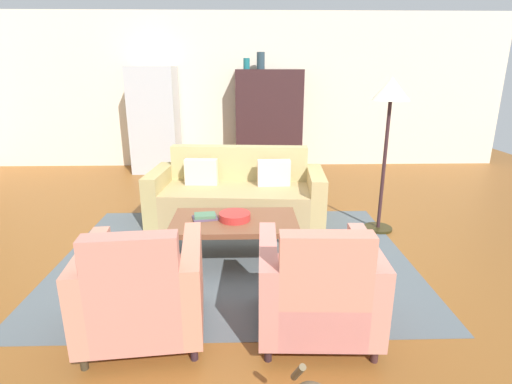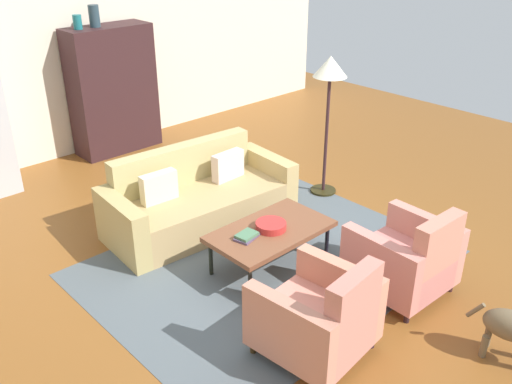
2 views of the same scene
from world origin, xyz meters
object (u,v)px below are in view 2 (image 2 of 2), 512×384
object	(u,v)px
floor_lamp	(330,80)
cabinet	(113,90)
coffee_table	(271,232)
armchair_right	(408,261)
fruit_bowl	(271,226)
book_stack	(247,236)
armchair_left	(321,319)
vase_tall	(77,22)
couch	(197,200)
vase_round	(94,16)

from	to	relation	value
floor_lamp	cabinet	bearing A→B (deg)	110.05
coffee_table	armchair_right	xyz separation A→B (m)	(0.60, -1.17, -0.04)
fruit_bowl	coffee_table	bearing A→B (deg)	180.00
coffee_table	cabinet	size ratio (longest dim) A/B	0.67
book_stack	cabinet	distance (m)	3.87
armchair_left	vase_tall	world-z (taller)	vase_tall
armchair_left	book_stack	xyz separation A→B (m)	(0.31, 1.20, 0.10)
couch	armchair_left	distance (m)	2.43
armchair_left	floor_lamp	xyz separation A→B (m)	(2.25, 1.89, 1.10)
coffee_table	armchair_left	size ratio (longest dim) A/B	1.36
armchair_left	vase_tall	bearing A→B (deg)	75.92
vase_round	fruit_bowl	bearing A→B (deg)	-95.83
couch	vase_round	bearing A→B (deg)	-93.82
floor_lamp	armchair_left	bearing A→B (deg)	-139.94
armchair_left	vase_tall	distance (m)	5.24
coffee_table	vase_tall	bearing A→B (deg)	87.88
book_stack	vase_round	xyz separation A→B (m)	(0.67, 3.75, 1.50)
armchair_left	cabinet	size ratio (longest dim) A/B	0.49
floor_lamp	couch	bearing A→B (deg)	164.45
coffee_table	floor_lamp	world-z (taller)	floor_lamp
book_stack	vase_tall	bearing A→B (deg)	83.57
armchair_right	vase_round	distance (m)	5.21
couch	coffee_table	world-z (taller)	couch
couch	coffee_table	size ratio (longest dim) A/B	1.80
cabinet	floor_lamp	distance (m)	3.30
coffee_table	cabinet	distance (m)	3.86
cabinet	floor_lamp	size ratio (longest dim) A/B	1.05
vase_round	floor_lamp	size ratio (longest dim) A/B	0.17
coffee_table	couch	bearing A→B (deg)	89.67
book_stack	vase_round	distance (m)	4.10
coffee_table	cabinet	world-z (taller)	cabinet
vase_round	cabinet	bearing A→B (deg)	1.81
floor_lamp	book_stack	bearing A→B (deg)	-160.34
coffee_table	fruit_bowl	bearing A→B (deg)	0.00
couch	vase_tall	size ratio (longest dim) A/B	11.58
coffee_table	book_stack	distance (m)	0.29
armchair_right	fruit_bowl	world-z (taller)	armchair_right
armchair_right	floor_lamp	distance (m)	2.43
coffee_table	armchair_left	bearing A→B (deg)	-116.97
armchair_left	vase_round	xyz separation A→B (m)	(0.98, 4.95, 1.60)
couch	armchair_right	bearing A→B (deg)	108.66
armchair_right	cabinet	size ratio (longest dim) A/B	0.49
coffee_table	fruit_bowl	distance (m)	0.07
fruit_bowl	cabinet	size ratio (longest dim) A/B	0.17
coffee_table	armchair_right	distance (m)	1.31
fruit_bowl	cabinet	world-z (taller)	cabinet
armchair_left	vase_tall	size ratio (longest dim) A/B	4.71
book_stack	vase_tall	xyz separation A→B (m)	(0.42, 3.75, 1.45)
armchair_right	book_stack	bearing A→B (deg)	128.61
vase_round	vase_tall	bearing A→B (deg)	180.00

